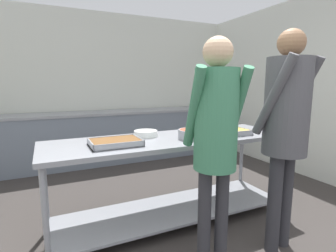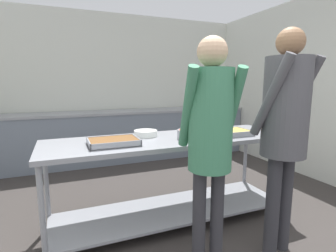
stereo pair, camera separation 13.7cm
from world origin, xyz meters
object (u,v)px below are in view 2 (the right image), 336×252
at_px(sauce_pan, 191,134).
at_px(guest_serving_left, 285,119).
at_px(serving_tray_vegetables, 113,142).
at_px(guest_serving_right, 210,129).
at_px(plate_stack, 146,133).
at_px(serving_tray_roast, 229,133).

height_order(sauce_pan, guest_serving_left, guest_serving_left).
height_order(serving_tray_vegetables, guest_serving_right, guest_serving_right).
relative_size(guest_serving_left, guest_serving_right, 1.05).
bearing_deg(plate_stack, sauce_pan, -39.13).
xyz_separation_m(sauce_pan, serving_tray_roast, (0.44, 0.02, -0.02)).
xyz_separation_m(serving_tray_vegetables, guest_serving_left, (1.20, -0.70, 0.23)).
bearing_deg(serving_tray_roast, guest_serving_left, -87.28).
distance_m(plate_stack, serving_tray_roast, 0.85).
bearing_deg(serving_tray_roast, plate_stack, 161.26).
bearing_deg(plate_stack, guest_serving_right, -77.37).
bearing_deg(guest_serving_right, serving_tray_vegetables, 131.30).
bearing_deg(plate_stack, serving_tray_vegetables, -146.09).
bearing_deg(serving_tray_vegetables, serving_tray_roast, -1.25).
bearing_deg(serving_tray_vegetables, plate_stack, 33.91).
bearing_deg(sauce_pan, serving_tray_vegetables, 176.38).
xyz_separation_m(plate_stack, guest_serving_left, (0.83, -0.94, 0.22)).
bearing_deg(sauce_pan, guest_serving_right, -104.94).
relative_size(serving_tray_vegetables, guest_serving_right, 0.25).
height_order(plate_stack, sauce_pan, sauce_pan).
relative_size(sauce_pan, guest_serving_left, 0.22).
xyz_separation_m(serving_tray_vegetables, plate_stack, (0.37, 0.25, 0.00)).
distance_m(sauce_pan, guest_serving_right, 0.64).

